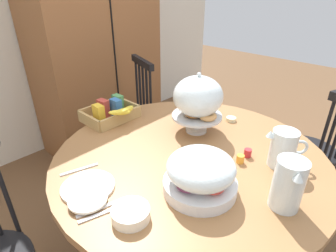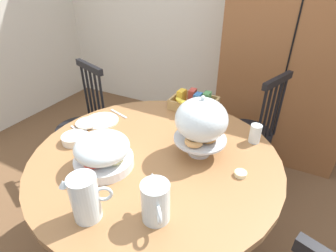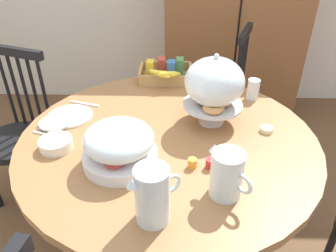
# 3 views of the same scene
# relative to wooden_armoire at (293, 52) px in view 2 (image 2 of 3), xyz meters

# --- Properties ---
(ground_plane) EXTENTS (10.00, 10.00, 0.00)m
(ground_plane) POSITION_rel_wooden_armoire_xyz_m (-0.36, -1.50, -0.98)
(ground_plane) COLOR brown
(wall_back) EXTENTS (4.80, 0.06, 2.60)m
(wall_back) POSITION_rel_wooden_armoire_xyz_m (-0.36, 0.33, 0.32)
(wall_back) COLOR silver
(wall_back) RESTS_ON ground_plane
(wooden_armoire) EXTENTS (1.18, 0.60, 1.96)m
(wooden_armoire) POSITION_rel_wooden_armoire_xyz_m (0.00, 0.00, 0.00)
(wooden_armoire) COLOR brown
(wooden_armoire) RESTS_ON ground_plane
(dining_table) EXTENTS (1.34, 1.34, 0.74)m
(dining_table) POSITION_rel_wooden_armoire_xyz_m (-0.49, -1.51, -0.43)
(dining_table) COLOR olive
(dining_table) RESTS_ON ground_plane
(windsor_chair_by_cabinet) EXTENTS (0.43, 0.43, 0.97)m
(windsor_chair_by_cabinet) POSITION_rel_wooden_armoire_xyz_m (-0.15, -0.60, -0.53)
(windsor_chair_by_cabinet) COLOR black
(windsor_chair_by_cabinet) RESTS_ON ground_plane
(windsor_chair_facing_door) EXTENTS (0.43, 0.43, 0.97)m
(windsor_chair_facing_door) POSITION_rel_wooden_armoire_xyz_m (-1.39, -1.15, -0.53)
(windsor_chair_facing_door) COLOR black
(windsor_chair_facing_door) RESTS_ON ground_plane
(pastry_stand_with_dome) EXTENTS (0.28, 0.28, 0.34)m
(pastry_stand_with_dome) POSITION_rel_wooden_armoire_xyz_m (-0.28, -1.39, -0.05)
(pastry_stand_with_dome) COLOR silver
(pastry_stand_with_dome) RESTS_ON dining_table
(fruit_platter_covered) EXTENTS (0.30, 0.30, 0.18)m
(fruit_platter_covered) POSITION_rel_wooden_armoire_xyz_m (-0.67, -1.71, -0.16)
(fruit_platter_covered) COLOR silver
(fruit_platter_covered) RESTS_ON dining_table
(orange_juice_pitcher) EXTENTS (0.17, 0.14, 0.21)m
(orange_juice_pitcher) POSITION_rel_wooden_armoire_xyz_m (-0.52, -2.00, -0.15)
(orange_juice_pitcher) COLOR silver
(orange_juice_pitcher) RESTS_ON dining_table
(milk_pitcher) EXTENTS (0.14, 0.17, 0.18)m
(milk_pitcher) POSITION_rel_wooden_armoire_xyz_m (-0.28, -1.88, -0.16)
(milk_pitcher) COLOR silver
(milk_pitcher) RESTS_ON dining_table
(cereal_basket) EXTENTS (0.32, 0.30, 0.12)m
(cereal_basket) POSITION_rel_wooden_armoire_xyz_m (-0.52, -0.91, -0.20)
(cereal_basket) COLOR tan
(cereal_basket) RESTS_ON dining_table
(china_plate_large) EXTENTS (0.22, 0.22, 0.01)m
(china_plate_large) POSITION_rel_wooden_armoire_xyz_m (-0.98, -1.37, -0.24)
(china_plate_large) COLOR white
(china_plate_large) RESTS_ON dining_table
(china_plate_small) EXTENTS (0.15, 0.15, 0.01)m
(china_plate_small) POSITION_rel_wooden_armoire_xyz_m (-1.03, -1.44, -0.23)
(china_plate_small) COLOR white
(china_plate_small) RESTS_ON china_plate_large
(cereal_bowl) EXTENTS (0.14, 0.14, 0.04)m
(cereal_bowl) POSITION_rel_wooden_armoire_xyz_m (-0.96, -1.62, -0.22)
(cereal_bowl) COLOR white
(cereal_bowl) RESTS_ON dining_table
(drinking_glass) EXTENTS (0.06, 0.06, 0.11)m
(drinking_glass) POSITION_rel_wooden_armoire_xyz_m (-0.04, -1.14, -0.19)
(drinking_glass) COLOR silver
(drinking_glass) RESTS_ON dining_table
(butter_dish) EXTENTS (0.06, 0.06, 0.02)m
(butter_dish) POSITION_rel_wooden_armoire_xyz_m (-0.04, -1.47, -0.23)
(butter_dish) COLOR beige
(butter_dish) RESTS_ON dining_table
(jam_jar_strawberry) EXTENTS (0.04, 0.04, 0.04)m
(jam_jar_strawberry) POSITION_rel_wooden_armoire_xyz_m (-0.32, -1.73, -0.22)
(jam_jar_strawberry) COLOR #B7282D
(jam_jar_strawberry) RESTS_ON dining_table
(jam_jar_apricot) EXTENTS (0.04, 0.04, 0.04)m
(jam_jar_apricot) POSITION_rel_wooden_armoire_xyz_m (-0.39, -1.73, -0.22)
(jam_jar_apricot) COLOR orange
(jam_jar_apricot) RESTS_ON dining_table
(table_knife) EXTENTS (0.17, 0.06, 0.01)m
(table_knife) POSITION_rel_wooden_armoire_xyz_m (-1.02, -1.50, -0.24)
(table_knife) COLOR silver
(table_knife) RESTS_ON dining_table
(dinner_fork) EXTENTS (0.17, 0.06, 0.01)m
(dinner_fork) POSITION_rel_wooden_armoire_xyz_m (-1.03, -1.53, -0.24)
(dinner_fork) COLOR silver
(dinner_fork) RESTS_ON dining_table
(soup_spoon) EXTENTS (0.17, 0.06, 0.01)m
(soup_spoon) POSITION_rel_wooden_armoire_xyz_m (-0.94, -1.23, -0.24)
(soup_spoon) COLOR silver
(soup_spoon) RESTS_ON dining_table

